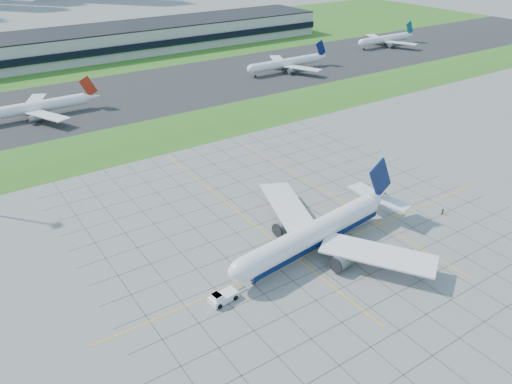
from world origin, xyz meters
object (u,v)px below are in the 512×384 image
Objects in this scene: pushback_tug at (222,297)px; distant_jet_2 at (286,63)px; crew_near at (222,302)px; distant_jet_3 at (385,39)px; airliner at (315,234)px; crew_far at (443,212)px; distant_jet_1 at (34,107)px.

distant_jet_2 reaches higher than pushback_tug.
distant_jet_3 reaches higher than crew_near.
distant_jet_2 is at bearing 48.25° from airliner.
distant_jet_2 is at bearing -4.50° from crew_near.
pushback_tug is 0.19× the size of distant_jet_2.
distant_jet_2 and distant_jet_3 have the same top height.
airliner is 30.55× the size of crew_far.
crew_near is at bearing -131.15° from distant_jet_2.
pushback_tug is at bearing -87.73° from distant_jet_1.
distant_jet_2 is (96.18, 138.40, -0.32)m from airliner.
crew_far is at bearing -16.55° from airliner.
distant_jet_1 is (-34.01, 137.67, -0.32)m from airliner.
crew_near is (-28.98, -4.80, -3.86)m from airliner.
pushback_tug is at bearing -173.68° from crew_far.
crew_far is 0.04× the size of distant_jet_1.
airliner is 241.96m from distant_jet_3.
distant_jet_3 is (221.80, 14.90, -0.00)m from distant_jet_1.
crew_near is 190.22m from distant_jet_2.
distant_jet_1 is at bearing 38.67° from crew_near.
distant_jet_1 reaches higher than crew_near.
pushback_tug is 266.81m from distant_jet_3.
distant_jet_3 is at bearing -17.37° from crew_near.
crew_far is 0.04× the size of distant_jet_2.
pushback_tug is 68.91m from crew_far.
airliner is at bearing 0.52° from pushback_tug.
crew_near is 267.90m from distant_jet_3.
distant_jet_1 is at bearing -176.16° from distant_jet_3.
pushback_tug is 4.96× the size of crew_near.
pushback_tug is 0.20× the size of distant_jet_3.
crew_near is at bearing -87.98° from distant_jet_1.
distant_jet_3 is at bearing 56.16° from crew_far.
distant_jet_1 is (-5.03, 142.47, 3.54)m from crew_near.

